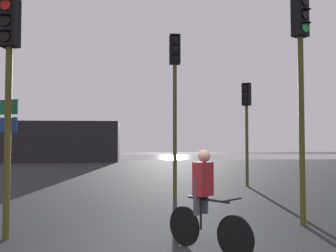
# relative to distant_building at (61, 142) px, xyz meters

# --- Properties ---
(water_strip) EXTENTS (80.00, 16.00, 0.01)m
(water_strip) POSITION_rel_distant_building_xyz_m (7.34, 10.00, -1.80)
(water_strip) COLOR gray
(water_strip) RESTS_ON ground
(distant_building) EXTENTS (10.64, 4.00, 3.61)m
(distant_building) POSITION_rel_distant_building_xyz_m (0.00, 0.00, 0.00)
(distant_building) COLOR black
(distant_building) RESTS_ON ground
(traffic_light_far_right) EXTENTS (0.41, 0.42, 4.11)m
(traffic_light_far_right) POSITION_rel_distant_building_xyz_m (11.33, -20.39, 1.07)
(traffic_light_far_right) COLOR #4C4719
(traffic_light_far_right) RESTS_ON ground
(traffic_light_center) EXTENTS (0.32, 0.34, 5.00)m
(traffic_light_center) POSITION_rel_distant_building_xyz_m (8.10, -23.83, 1.64)
(traffic_light_center) COLOR #4C4719
(traffic_light_center) RESTS_ON ground
(traffic_light_near_left) EXTENTS (0.37, 0.39, 4.39)m
(traffic_light_near_left) POSITION_rel_distant_building_xyz_m (4.61, -27.94, 1.25)
(traffic_light_near_left) COLOR #4C4719
(traffic_light_near_left) RESTS_ON ground
(traffic_light_near_right) EXTENTS (0.40, 0.42, 4.91)m
(traffic_light_near_right) POSITION_rel_distant_building_xyz_m (10.46, -27.28, 1.58)
(traffic_light_near_right) COLOR #4C4719
(traffic_light_near_right) RESTS_ON ground
(cyclist) EXTENTS (1.10, 1.36, 1.62)m
(cyclist) POSITION_rel_distant_building_xyz_m (8.05, -29.00, -0.99)
(cyclist) COLOR black
(cyclist) RESTS_ON ground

